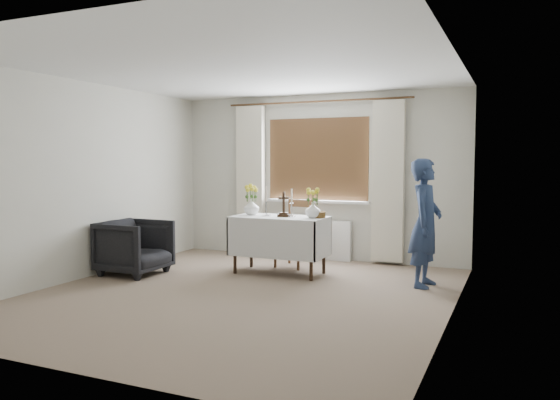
# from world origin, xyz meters

# --- Properties ---
(ground) EXTENTS (5.00, 5.00, 0.00)m
(ground) POSITION_xyz_m (0.00, 0.00, 0.00)
(ground) COLOR gray
(ground) RESTS_ON ground
(altar_table) EXTENTS (1.24, 0.64, 0.76)m
(altar_table) POSITION_xyz_m (-0.07, 1.21, 0.38)
(altar_table) COLOR silver
(altar_table) RESTS_ON ground
(wooden_chair) EXTENTS (0.50, 0.50, 0.95)m
(wooden_chair) POSITION_xyz_m (-0.08, 1.71, 0.48)
(wooden_chair) COLOR brown
(wooden_chair) RESTS_ON ground
(armchair) EXTENTS (0.81, 0.78, 0.72)m
(armchair) POSITION_xyz_m (-1.80, 0.40, 0.36)
(armchair) COLOR black
(armchair) RESTS_ON ground
(person) EXTENTS (0.41, 0.59, 1.52)m
(person) POSITION_xyz_m (1.81, 1.23, 0.76)
(person) COLOR navy
(person) RESTS_ON ground
(radiator) EXTENTS (1.10, 0.10, 0.60)m
(radiator) POSITION_xyz_m (0.00, 2.42, 0.30)
(radiator) COLOR silver
(radiator) RESTS_ON ground
(wooden_cross) EXTENTS (0.17, 0.13, 0.33)m
(wooden_cross) POSITION_xyz_m (-0.01, 1.21, 0.93)
(wooden_cross) COLOR black
(wooden_cross) RESTS_ON altar_table
(candlestick_left) EXTENTS (0.14, 0.14, 0.40)m
(candlestick_left) POSITION_xyz_m (-0.26, 1.20, 0.96)
(candlestick_left) COLOR silver
(candlestick_left) RESTS_ON altar_table
(candlestick_right) EXTENTS (0.14, 0.14, 0.37)m
(candlestick_right) POSITION_xyz_m (0.09, 1.24, 0.95)
(candlestick_right) COLOR silver
(candlestick_right) RESTS_ON altar_table
(flower_vase_left) EXTENTS (0.23, 0.23, 0.22)m
(flower_vase_left) POSITION_xyz_m (-0.51, 1.26, 0.87)
(flower_vase_left) COLOR white
(flower_vase_left) RESTS_ON altar_table
(flower_vase_right) EXTENTS (0.26, 0.26, 0.20)m
(flower_vase_right) POSITION_xyz_m (0.39, 1.22, 0.86)
(flower_vase_right) COLOR white
(flower_vase_right) RESTS_ON altar_table
(wicker_basket) EXTENTS (0.21, 0.21, 0.08)m
(wicker_basket) POSITION_xyz_m (0.43, 1.29, 0.80)
(wicker_basket) COLOR brown
(wicker_basket) RESTS_ON altar_table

